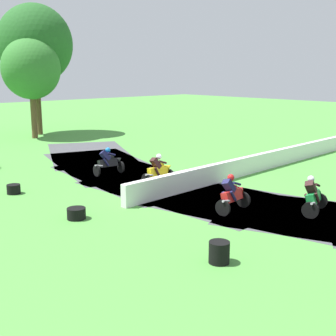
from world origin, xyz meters
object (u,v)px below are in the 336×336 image
(motorcycle_chase_yellow, at_px, (159,170))
(tire_stack_mid_b, at_px, (76,213))
(motorcycle_fourth_green, at_px, (314,195))
(tire_stack_mid_a, at_px, (14,189))
(tire_stack_far, at_px, (219,252))
(motorcycle_trailing_red, at_px, (233,194))
(motorcycle_lead_black, at_px, (109,162))

(motorcycle_chase_yellow, bearing_deg, tire_stack_mid_b, -161.55)
(tire_stack_mid_b, bearing_deg, motorcycle_fourth_green, -37.78)
(tire_stack_mid_a, height_order, tire_stack_far, tire_stack_far)
(motorcycle_chase_yellow, height_order, tire_stack_far, motorcycle_chase_yellow)
(motorcycle_chase_yellow, bearing_deg, motorcycle_trailing_red, -98.61)
(motorcycle_fourth_green, bearing_deg, tire_stack_mid_a, 124.74)
(motorcycle_lead_black, height_order, motorcycle_fourth_green, motorcycle_fourth_green)
(motorcycle_lead_black, relative_size, tire_stack_mid_b, 2.59)
(motorcycle_trailing_red, distance_m, motorcycle_fourth_green, 2.94)
(motorcycle_chase_yellow, bearing_deg, motorcycle_lead_black, 98.57)
(motorcycle_lead_black, relative_size, motorcycle_fourth_green, 1.02)
(motorcycle_lead_black, height_order, motorcycle_trailing_red, motorcycle_trailing_red)
(motorcycle_lead_black, bearing_deg, motorcycle_trailing_red, -91.85)
(motorcycle_chase_yellow, relative_size, motorcycle_fourth_green, 1.01)
(motorcycle_fourth_green, bearing_deg, motorcycle_trailing_red, 132.54)
(motorcycle_trailing_red, bearing_deg, tire_stack_far, -145.09)
(tire_stack_far, bearing_deg, motorcycle_lead_black, 68.82)
(motorcycle_trailing_red, distance_m, tire_stack_mid_b, 5.74)
(motorcycle_lead_black, bearing_deg, tire_stack_far, -111.18)
(motorcycle_lead_black, relative_size, motorcycle_chase_yellow, 1.01)
(motorcycle_lead_black, xyz_separation_m, motorcycle_trailing_red, (-0.26, -8.19, 0.01))
(motorcycle_chase_yellow, height_order, motorcycle_fourth_green, motorcycle_chase_yellow)
(tire_stack_mid_b, xyz_separation_m, tire_stack_far, (0.82, -5.89, 0.10))
(motorcycle_lead_black, xyz_separation_m, tire_stack_far, (-4.25, -10.97, -0.33))
(motorcycle_fourth_green, xyz_separation_m, tire_stack_far, (-5.98, -0.61, -0.35))
(motorcycle_lead_black, xyz_separation_m, tire_stack_mid_b, (-5.08, -5.09, -0.43))
(tire_stack_mid_b, bearing_deg, motorcycle_chase_yellow, 18.45)
(tire_stack_mid_b, distance_m, tire_stack_far, 5.94)
(motorcycle_trailing_red, height_order, tire_stack_mid_b, motorcycle_trailing_red)
(motorcycle_fourth_green, relative_size, tire_stack_mid_a, 2.97)
(tire_stack_mid_a, distance_m, tire_stack_mid_b, 4.74)
(tire_stack_mid_b, height_order, tire_stack_far, tire_stack_far)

